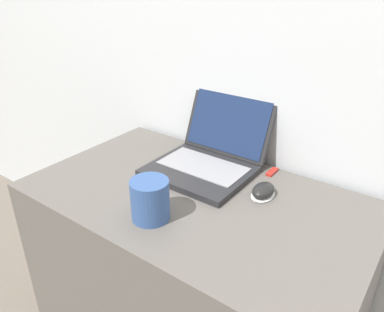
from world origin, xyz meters
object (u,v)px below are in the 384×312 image
object	(u,v)px
laptop	(209,155)
computer_mouse	(263,191)
drink_cup	(150,199)
usb_stick	(272,172)

from	to	relation	value
laptop	computer_mouse	xyz separation A→B (m)	(0.23, -0.06, -0.03)
drink_cup	computer_mouse	size ratio (longest dim) A/B	1.22
drink_cup	usb_stick	xyz separation A→B (m)	(0.16, 0.42, -0.05)
computer_mouse	usb_stick	world-z (taller)	computer_mouse
laptop	drink_cup	size ratio (longest dim) A/B	3.15
usb_stick	drink_cup	bearing A→B (deg)	-110.21
drink_cup	computer_mouse	bearing A→B (deg)	54.98
laptop	drink_cup	bearing A→B (deg)	-83.96
drink_cup	laptop	bearing A→B (deg)	96.04
drink_cup	usb_stick	size ratio (longest dim) A/B	1.89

